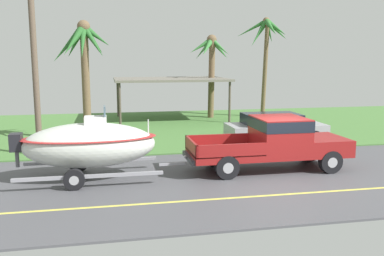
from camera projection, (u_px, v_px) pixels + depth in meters
The scene contains 9 objects.
ground at pixel (215, 134), 22.28m from camera, with size 36.00×22.00×0.11m.
pickup_truck_towing at pixel (278, 141), 14.98m from camera, with size 5.92×1.98×1.89m.
boat_on_trailer at pixel (89, 145), 13.67m from camera, with size 5.60×2.33×2.43m.
parked_sedan_near at pixel (275, 128), 19.92m from camera, with size 4.62×1.94×1.38m.
carport_awning at pixel (171, 80), 26.83m from camera, with size 7.12×4.77×2.71m.
palm_tree_near_left at pixel (266, 39), 27.40m from camera, with size 3.42×3.30×6.61m.
palm_tree_near_right at pixel (83, 52), 19.35m from camera, with size 2.80×2.90×5.69m.
palm_tree_mid at pixel (211, 57), 27.39m from camera, with size 2.73×3.16×5.49m.
utility_pole at pixel (33, 43), 16.39m from camera, with size 0.24×1.80×8.80m.
Camera 1 is at (-5.57, -12.86, 3.94)m, focal length 39.27 mm.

